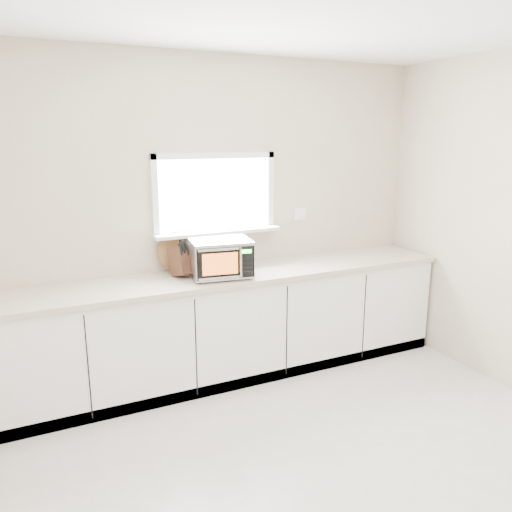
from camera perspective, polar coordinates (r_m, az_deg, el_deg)
ground at (r=3.25m, az=9.68°, el=-25.43°), size 4.00×4.00×0.00m
back_wall at (r=4.36m, az=-4.72°, el=4.65°), size 4.00×0.17×2.70m
cabinets at (r=4.34m, az=-3.09°, el=-8.05°), size 3.92×0.60×0.88m
countertop at (r=4.18m, az=-3.12°, el=-2.23°), size 3.92×0.64×0.04m
microwave at (r=4.03m, az=-4.05°, el=-0.18°), size 0.52×0.45×0.31m
knife_block at (r=4.07m, az=-8.65°, el=-0.50°), size 0.17×0.24×0.32m
cutting_board at (r=4.25m, az=-8.97°, el=0.51°), size 0.34×0.08×0.34m
coffee_grinder at (r=4.32m, az=-2.98°, el=-0.17°), size 0.12×0.12×0.19m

